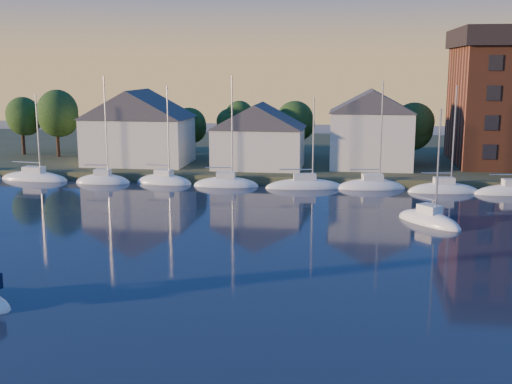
% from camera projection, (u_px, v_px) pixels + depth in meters
% --- Properties ---
extents(shoreline_land, '(160.00, 50.00, 2.00)m').
position_uv_depth(shoreline_land, '(314.00, 157.00, 98.18)').
color(shoreline_land, '#363E24').
rests_on(shoreline_land, ground).
extents(wooden_dock, '(120.00, 3.00, 1.00)m').
position_uv_depth(wooden_dock, '(303.00, 183.00, 75.84)').
color(wooden_dock, brown).
rests_on(wooden_dock, ground).
extents(clubhouse_west, '(13.65, 9.45, 9.64)m').
position_uv_depth(clubhouse_west, '(138.00, 126.00, 83.58)').
color(clubhouse_west, silver).
rests_on(clubhouse_west, shoreline_land).
extents(clubhouse_centre, '(11.55, 8.40, 8.08)m').
position_uv_depth(clubhouse_centre, '(259.00, 135.00, 80.54)').
color(clubhouse_centre, silver).
rests_on(clubhouse_centre, shoreline_land).
extents(clubhouse_east, '(10.50, 8.40, 9.80)m').
position_uv_depth(clubhouse_east, '(371.00, 128.00, 80.37)').
color(clubhouse_east, silver).
rests_on(clubhouse_east, shoreline_land).
extents(tree_line, '(93.40, 5.40, 8.90)m').
position_uv_depth(tree_line, '(325.00, 116.00, 84.86)').
color(tree_line, '#352418').
rests_on(tree_line, shoreline_land).
extents(moored_fleet, '(87.50, 2.40, 12.05)m').
position_uv_depth(moored_fleet, '(301.00, 187.00, 72.91)').
color(moored_fleet, white).
rests_on(moored_fleet, ground).
extents(drifting_sailboat_right, '(6.31, 6.88, 11.20)m').
position_uv_depth(drifting_sailboat_right, '(429.00, 222.00, 56.54)').
color(drifting_sailboat_right, white).
rests_on(drifting_sailboat_right, ground).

